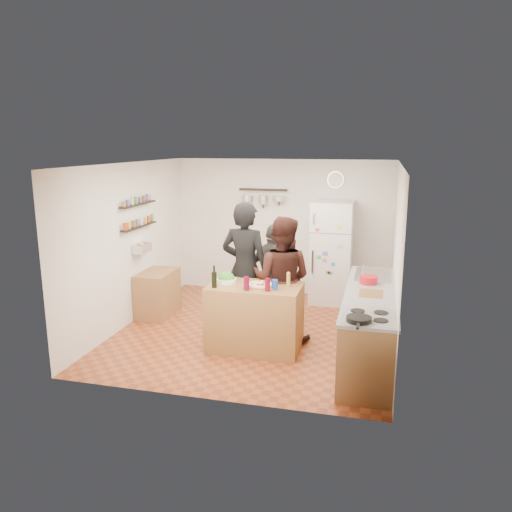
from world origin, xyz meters
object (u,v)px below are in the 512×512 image
(prep_island, at_px, (255,317))
(salt_canister, at_px, (275,285))
(skillet, at_px, (359,319))
(wall_clock, at_px, (336,180))
(red_bowl, at_px, (369,280))
(counter_run, at_px, (369,326))
(side_table, at_px, (158,293))
(person_back, at_px, (274,274))
(fridge, at_px, (331,253))
(wine_bottle, at_px, (214,280))
(person_left, at_px, (245,269))
(pepper_mill, at_px, (288,281))
(salad_bowl, at_px, (226,280))
(person_center, at_px, (282,279))

(prep_island, bearing_deg, salt_canister, -21.80)
(skillet, distance_m, wall_clock, 4.03)
(red_bowl, distance_m, wall_clock, 2.64)
(counter_run, distance_m, side_table, 3.56)
(salt_canister, height_order, counter_run, salt_canister)
(person_back, xyz_separation_m, counter_run, (1.50, -1.01, -0.34))
(prep_island, xyz_separation_m, fridge, (0.78, 2.37, 0.45))
(prep_island, relative_size, counter_run, 0.48)
(wine_bottle, height_order, skillet, wine_bottle)
(prep_island, distance_m, red_bowl, 1.63)
(skillet, xyz_separation_m, fridge, (-0.65, 3.46, -0.05))
(salt_canister, xyz_separation_m, skillet, (1.13, -0.97, -0.03))
(person_back, relative_size, side_table, 1.98)
(person_back, xyz_separation_m, wall_clock, (0.75, 1.62, 1.36))
(person_back, xyz_separation_m, fridge, (0.75, 1.29, 0.11))
(person_left, height_order, side_table, person_left)
(person_back, distance_m, counter_run, 1.84)
(salt_canister, distance_m, side_table, 2.54)
(pepper_mill, relative_size, fridge, 0.09)
(pepper_mill, height_order, skillet, pepper_mill)
(pepper_mill, xyz_separation_m, counter_run, (1.08, 0.02, -0.54))
(counter_run, xyz_separation_m, skillet, (-0.10, -1.16, 0.50))
(counter_run, bearing_deg, prep_island, -177.48)
(person_back, relative_size, wall_clock, 5.27)
(fridge, distance_m, wall_clock, 1.29)
(salt_canister, distance_m, counter_run, 1.35)
(prep_island, relative_size, salad_bowl, 4.39)
(wine_bottle, bearing_deg, pepper_mill, 15.87)
(salt_canister, height_order, person_back, person_back)
(prep_island, bearing_deg, person_center, 56.92)
(salt_canister, distance_m, skillet, 1.49)
(prep_island, distance_m, side_table, 2.14)
(person_center, relative_size, side_table, 2.25)
(salad_bowl, height_order, counter_run, salad_bowl)
(wine_bottle, height_order, person_center, person_center)
(wall_clock, bearing_deg, person_back, -114.78)
(pepper_mill, relative_size, wall_clock, 0.54)
(salad_bowl, bearing_deg, person_left, 73.30)
(person_left, xyz_separation_m, counter_run, (1.81, -0.45, -0.54))
(person_back, bearing_deg, person_center, 131.94)
(person_back, bearing_deg, side_table, 23.84)
(side_table, bearing_deg, red_bowl, -8.82)
(salt_canister, relative_size, person_back, 0.08)
(person_left, bearing_deg, counter_run, 173.34)
(wine_bottle, relative_size, wall_clock, 0.70)
(prep_island, height_order, wall_clock, wall_clock)
(red_bowl, distance_m, side_table, 3.48)
(person_back, distance_m, fridge, 1.50)
(wine_bottle, height_order, person_back, person_back)
(pepper_mill, bearing_deg, salad_bowl, 180.00)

